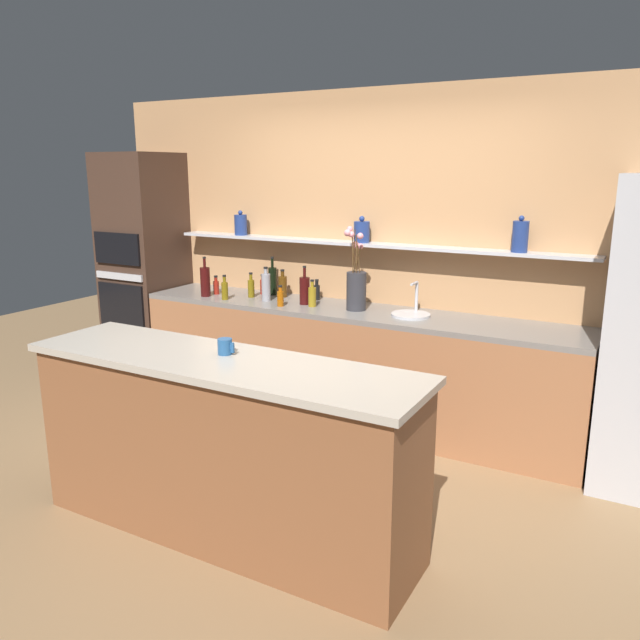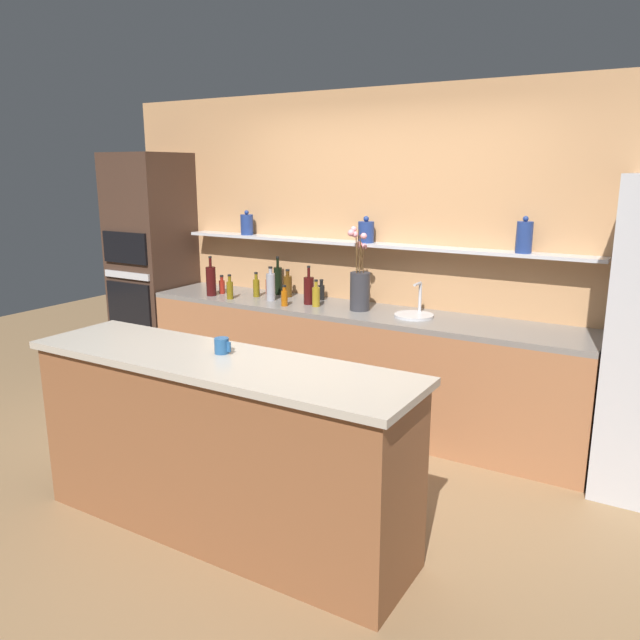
% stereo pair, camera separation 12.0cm
% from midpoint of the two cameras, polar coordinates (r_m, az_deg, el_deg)
% --- Properties ---
extents(ground_plane, '(12.00, 12.00, 0.00)m').
position_cam_midpoint_polar(ground_plane, '(4.14, -2.89, -15.06)').
color(ground_plane, olive).
extents(back_wall_unit, '(5.20, 0.28, 2.60)m').
position_cam_midpoint_polar(back_wall_unit, '(5.09, 6.98, 5.80)').
color(back_wall_unit, tan).
rests_on(back_wall_unit, ground_plane).
extents(back_counter_unit, '(3.64, 0.62, 0.92)m').
position_cam_midpoint_polar(back_counter_unit, '(5.01, 3.70, -4.15)').
color(back_counter_unit, '#99603D').
rests_on(back_counter_unit, ground_plane).
extents(island_counter, '(2.26, 0.61, 1.02)m').
position_cam_midpoint_polar(island_counter, '(3.51, -8.21, -11.40)').
color(island_counter, brown).
rests_on(island_counter, ground_plane).
extents(oven_tower, '(0.63, 0.64, 2.13)m').
position_cam_midpoint_polar(oven_tower, '(6.13, -14.52, 4.55)').
color(oven_tower, '#3D281E').
rests_on(oven_tower, ground_plane).
extents(flower_vase, '(0.17, 0.16, 0.64)m').
position_cam_midpoint_polar(flower_vase, '(4.83, 4.36, 3.10)').
color(flower_vase, '#2D2D33').
rests_on(flower_vase, back_counter_unit).
extents(sink_fixture, '(0.29, 0.29, 0.25)m').
position_cam_midpoint_polar(sink_fixture, '(4.69, 9.35, 0.59)').
color(sink_fixture, '#B7B7BC').
rests_on(sink_fixture, back_counter_unit).
extents(bottle_oil_0, '(0.06, 0.06, 0.21)m').
position_cam_midpoint_polar(bottle_oil_0, '(5.36, -5.20, 3.01)').
color(bottle_oil_0, brown).
rests_on(bottle_oil_0, back_counter_unit).
extents(bottle_sauce_1, '(0.05, 0.05, 0.17)m').
position_cam_midpoint_polar(bottle_sauce_1, '(5.21, 0.79, 2.63)').
color(bottle_sauce_1, black).
rests_on(bottle_sauce_1, back_counter_unit).
extents(bottle_sauce_2, '(0.05, 0.05, 0.16)m').
position_cam_midpoint_polar(bottle_sauce_2, '(5.54, -8.34, 3.10)').
color(bottle_sauce_2, maroon).
rests_on(bottle_sauce_2, back_counter_unit).
extents(bottle_spirit_3, '(0.07, 0.07, 0.24)m').
position_cam_midpoint_polar(bottle_spirit_3, '(5.34, -2.33, 3.15)').
color(bottle_spirit_3, '#4C2D0C').
rests_on(bottle_spirit_3, back_counter_unit).
extents(bottle_oil_4, '(0.06, 0.06, 0.22)m').
position_cam_midpoint_polar(bottle_oil_4, '(4.96, 0.33, 2.20)').
color(bottle_oil_4, olive).
rests_on(bottle_oil_4, back_counter_unit).
extents(bottle_wine_5, '(0.08, 0.08, 0.31)m').
position_cam_midpoint_polar(bottle_wine_5, '(5.04, -0.35, 2.75)').
color(bottle_wine_5, '#380C0C').
rests_on(bottle_wine_5, back_counter_unit).
extents(bottle_oil_6, '(0.06, 0.06, 0.21)m').
position_cam_midpoint_polar(bottle_oil_6, '(5.29, -7.60, 2.80)').
color(bottle_oil_6, brown).
rests_on(bottle_oil_6, back_counter_unit).
extents(bottle_sauce_7, '(0.05, 0.05, 0.17)m').
position_cam_midpoint_polar(bottle_sauce_7, '(4.98, -2.59, 2.08)').
color(bottle_sauce_7, '#9E4C0A').
rests_on(bottle_sauce_7, back_counter_unit).
extents(bottle_wine_8, '(0.08, 0.08, 0.34)m').
position_cam_midpoint_polar(bottle_wine_8, '(5.45, -9.31, 3.56)').
color(bottle_wine_8, '#380C0C').
rests_on(bottle_wine_8, back_counter_unit).
extents(bottle_spirit_9, '(0.07, 0.07, 0.28)m').
position_cam_midpoint_polar(bottle_spirit_9, '(5.19, -3.87, 3.09)').
color(bottle_spirit_9, gray).
rests_on(bottle_spirit_9, back_counter_unit).
extents(bottle_sauce_10, '(0.05, 0.05, 0.18)m').
position_cam_midpoint_polar(bottle_sauce_10, '(5.48, -4.13, 3.18)').
color(bottle_sauce_10, maroon).
rests_on(bottle_sauce_10, back_counter_unit).
extents(bottle_wine_11, '(0.07, 0.07, 0.33)m').
position_cam_midpoint_polar(bottle_wine_11, '(5.44, -3.23, 3.65)').
color(bottle_wine_11, black).
rests_on(bottle_wine_11, back_counter_unit).
extents(coffee_mug, '(0.10, 0.08, 0.09)m').
position_cam_midpoint_polar(coffee_mug, '(3.39, -7.96, -2.35)').
color(coffee_mug, '#235184').
rests_on(coffee_mug, island_counter).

